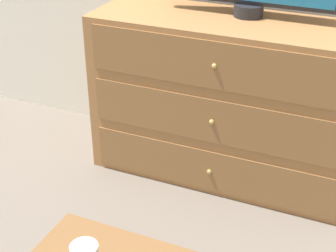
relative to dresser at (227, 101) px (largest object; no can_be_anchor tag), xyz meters
The scene contains 2 objects.
ground_plane 0.49m from the dresser, 76.54° to the left, with size 12.00×12.00×0.00m, color #70665B.
dresser is the anchor object (origin of this frame).
Camera 1 is at (0.58, -2.46, 1.53)m, focal length 55.00 mm.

